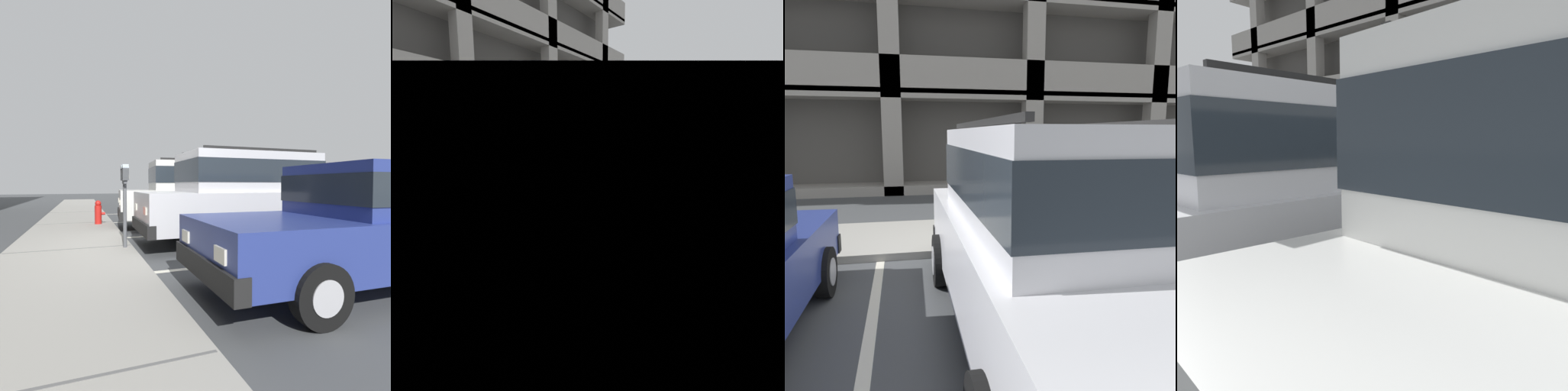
# 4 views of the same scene
# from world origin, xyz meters

# --- Properties ---
(ground_plane) EXTENTS (80.00, 80.00, 0.10)m
(ground_plane) POSITION_xyz_m (0.00, 0.00, -0.05)
(ground_plane) COLOR #444749
(sidewalk) EXTENTS (40.00, 2.20, 0.12)m
(sidewalk) POSITION_xyz_m (0.00, 1.30, 0.06)
(sidewalk) COLOR #9E9B93
(sidewalk) RESTS_ON ground_plane
(parking_stall_lines) EXTENTS (12.61, 4.80, 0.01)m
(parking_stall_lines) POSITION_xyz_m (1.56, -1.40, 0.00)
(parking_stall_lines) COLOR silver
(parking_stall_lines) RESTS_ON ground_plane
(silver_suv) EXTENTS (2.07, 4.81, 2.03)m
(silver_suv) POSITION_xyz_m (0.13, -2.37, 1.09)
(silver_suv) COLOR silver
(silver_suv) RESTS_ON ground_plane
(red_sedan) EXTENTS (1.94, 4.53, 1.54)m
(red_sedan) POSITION_xyz_m (-3.01, -2.39, 0.82)
(red_sedan) COLOR navy
(red_sedan) RESTS_ON ground_plane
(dark_hatchback) EXTENTS (2.30, 4.92, 2.03)m
(dark_hatchback) POSITION_xyz_m (2.90, -2.29, 1.09)
(dark_hatchback) COLOR silver
(dark_hatchback) RESTS_ON ground_plane
(parking_meter_near) EXTENTS (0.35, 0.12, 1.54)m
(parking_meter_near) POSITION_xyz_m (-0.17, 0.35, 1.26)
(parking_meter_near) COLOR #595B60
(parking_meter_near) RESTS_ON sidewalk
(fire_hydrant) EXTENTS (0.30, 0.30, 0.70)m
(fire_hydrant) POSITION_xyz_m (3.56, 0.65, 0.46)
(fire_hydrant) COLOR red
(fire_hydrant) RESTS_ON sidewalk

